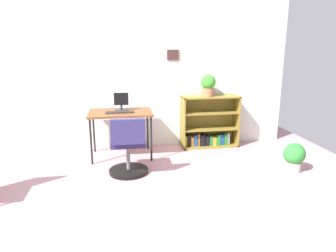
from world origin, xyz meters
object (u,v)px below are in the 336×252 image
(keyboard, at_px, (120,112))
(potted_plant_on_shelf, at_px, (208,85))
(monitor, at_px, (121,102))
(office_chair, at_px, (128,150))
(potted_plant_floor, at_px, (294,156))
(bookshelf_low, at_px, (209,124))
(desk, at_px, (121,115))

(keyboard, height_order, potted_plant_on_shelf, potted_plant_on_shelf)
(monitor, distance_m, office_chair, 0.96)
(potted_plant_on_shelf, bearing_deg, potted_plant_floor, -54.41)
(office_chair, bearing_deg, bookshelf_low, 36.55)
(keyboard, distance_m, bookshelf_low, 1.56)
(office_chair, height_order, potted_plant_on_shelf, potted_plant_on_shelf)
(monitor, height_order, keyboard, monitor)
(desk, bearing_deg, potted_plant_floor, -23.06)
(monitor, relative_size, keyboard, 0.67)
(keyboard, relative_size, potted_plant_on_shelf, 1.15)
(desk, relative_size, office_chair, 1.18)
(desk, height_order, office_chair, office_chair)
(monitor, xyz_separation_m, bookshelf_low, (1.45, 0.21, -0.45))
(monitor, xyz_separation_m, potted_plant_floor, (2.27, -1.06, -0.61))
(monitor, height_order, potted_plant_on_shelf, potted_plant_on_shelf)
(monitor, bearing_deg, desk, -101.87)
(keyboard, bearing_deg, potted_plant_floor, -21.25)
(office_chair, relative_size, potted_plant_floor, 2.02)
(monitor, bearing_deg, bookshelf_low, 8.11)
(bookshelf_low, relative_size, potted_plant_floor, 2.41)
(desk, relative_size, bookshelf_low, 0.99)
(keyboard, distance_m, office_chair, 0.75)
(desk, height_order, potted_plant_floor, desk)
(potted_plant_on_shelf, bearing_deg, monitor, -173.87)
(potted_plant_on_shelf, xyz_separation_m, potted_plant_floor, (0.87, -1.21, -0.84))
(keyboard, relative_size, potted_plant_floor, 1.03)
(office_chair, distance_m, potted_plant_floor, 2.22)
(potted_plant_on_shelf, distance_m, potted_plant_floor, 1.71)
(keyboard, xyz_separation_m, potted_plant_floor, (2.29, -0.89, -0.49))
(desk, distance_m, keyboard, 0.10)
(monitor, relative_size, office_chair, 0.34)
(monitor, xyz_separation_m, keyboard, (-0.03, -0.17, -0.11))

